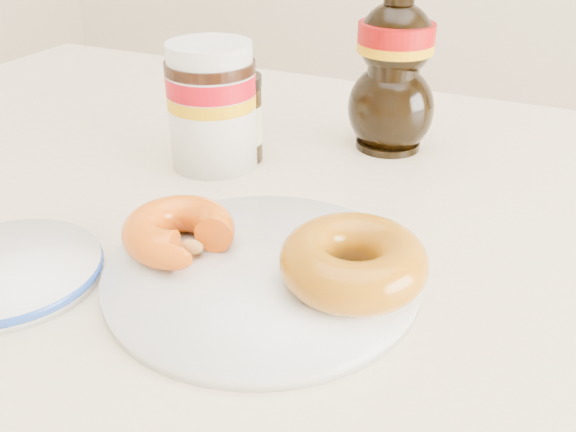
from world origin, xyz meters
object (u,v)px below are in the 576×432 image
at_px(plate, 262,273).
at_px(dark_jar, 236,119).
at_px(dining_table, 312,297).
at_px(donut_bitten, 179,231).
at_px(syrup_bottle, 394,65).
at_px(nutella_jar, 212,101).
at_px(donut_whole, 353,261).
at_px(blue_rim_saucer, 8,270).

distance_m(plate, dark_jar, 0.25).
distance_m(dining_table, plate, 0.14).
relative_size(donut_bitten, syrup_bottle, 0.48).
relative_size(plate, syrup_bottle, 1.29).
bearing_deg(dark_jar, nutella_jar, -124.98).
bearing_deg(donut_bitten, dark_jar, 91.32).
height_order(plate, donut_whole, donut_whole).
xyz_separation_m(plate, donut_whole, (0.07, 0.01, 0.03)).
height_order(donut_whole, nutella_jar, nutella_jar).
bearing_deg(dining_table, dark_jar, 142.75).
height_order(dining_table, plate, plate).
distance_m(donut_bitten, syrup_bottle, 0.34).
bearing_deg(donut_whole, nutella_jar, 142.20).
bearing_deg(dining_table, syrup_bottle, 88.36).
bearing_deg(donut_whole, dining_table, 127.81).
bearing_deg(donut_bitten, nutella_jar, 97.35).
height_order(donut_bitten, syrup_bottle, syrup_bottle).
xyz_separation_m(dining_table, donut_bitten, (-0.08, -0.10, 0.11)).
xyz_separation_m(nutella_jar, dark_jar, (0.02, 0.02, -0.03)).
relative_size(plate, dark_jar, 2.62).
height_order(donut_bitten, donut_whole, donut_whole).
relative_size(dining_table, plate, 5.49).
bearing_deg(plate, blue_rim_saucer, -155.52).
bearing_deg(dark_jar, donut_bitten, -73.56).
bearing_deg(dining_table, donut_bitten, -127.01).
bearing_deg(plate, nutella_jar, 129.65).
relative_size(dining_table, donut_whole, 12.29).
bearing_deg(dark_jar, syrup_bottle, 36.14).
bearing_deg(dark_jar, dining_table, -37.25).
height_order(plate, nutella_jar, nutella_jar).
relative_size(dark_jar, blue_rim_saucer, 0.64).
bearing_deg(donut_bitten, donut_whole, -10.70).
bearing_deg(nutella_jar, plate, -50.35).
height_order(nutella_jar, dark_jar, nutella_jar).
height_order(dining_table, nutella_jar, nutella_jar).
xyz_separation_m(donut_whole, blue_rim_saucer, (-0.26, -0.09, -0.02)).
distance_m(donut_whole, syrup_bottle, 0.32).
bearing_deg(donut_whole, dark_jar, 136.80).
distance_m(donut_bitten, dark_jar, 0.22).
xyz_separation_m(dining_table, dark_jar, (-0.14, 0.11, 0.13)).
xyz_separation_m(plate, nutella_jar, (-0.15, 0.19, 0.07)).
distance_m(dining_table, syrup_bottle, 0.28).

